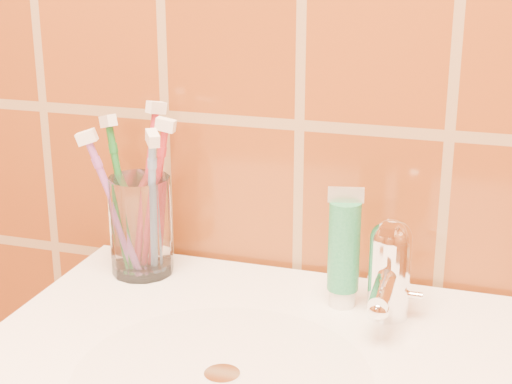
% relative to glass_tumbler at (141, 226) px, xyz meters
% --- Properties ---
extents(glass_tumbler, '(0.09, 0.09, 0.13)m').
position_rel_glass_tumbler_xyz_m(glass_tumbler, '(0.00, 0.00, 0.00)').
color(glass_tumbler, white).
rests_on(glass_tumbler, pedestal_sink).
extents(toothpaste_tube, '(0.04, 0.04, 0.15)m').
position_rel_glass_tumbler_xyz_m(toothpaste_tube, '(0.27, -0.02, 0.00)').
color(toothpaste_tube, white).
rests_on(toothpaste_tube, pedestal_sink).
extents(faucet, '(0.05, 0.11, 0.12)m').
position_rel_glass_tumbler_xyz_m(faucet, '(0.32, -0.03, -0.00)').
color(faucet, white).
rests_on(faucet, pedestal_sink).
extents(toothbrush_0, '(0.07, 0.06, 0.21)m').
position_rel_glass_tumbler_xyz_m(toothbrush_0, '(0.02, 0.01, 0.04)').
color(toothbrush_0, '#AE2530').
rests_on(toothbrush_0, glass_tumbler).
extents(toothbrush_1, '(0.12, 0.11, 0.21)m').
position_rel_glass_tumbler_xyz_m(toothbrush_1, '(-0.03, 0.00, 0.04)').
color(toothbrush_1, '#1C6A28').
rests_on(toothbrush_1, glass_tumbler).
extents(toothbrush_2, '(0.10, 0.12, 0.21)m').
position_rel_glass_tumbler_xyz_m(toothbrush_2, '(0.02, -0.01, 0.03)').
color(toothbrush_2, '#6C8CC0').
rests_on(toothbrush_2, glass_tumbler).
extents(toothbrush_3, '(0.09, 0.11, 0.23)m').
position_rel_glass_tumbler_xyz_m(toothbrush_3, '(0.00, 0.02, 0.04)').
color(toothbrush_3, '#B92737').
rests_on(toothbrush_3, glass_tumbler).
extents(toothbrush_4, '(0.12, 0.11, 0.20)m').
position_rel_glass_tumbler_xyz_m(toothbrush_4, '(-0.03, -0.02, 0.03)').
color(toothbrush_4, '#924DA5').
rests_on(toothbrush_4, glass_tumbler).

